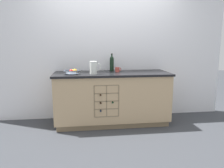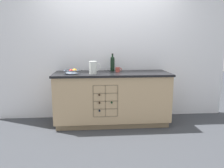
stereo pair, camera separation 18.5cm
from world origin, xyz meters
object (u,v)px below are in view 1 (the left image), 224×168
fruit_bowl (72,72)px  ceramic_mug (118,70)px  white_pitcher (94,67)px  standing_wine_bottle (112,63)px

fruit_bowl → ceramic_mug: size_ratio=2.31×
white_pitcher → ceramic_mug: (0.43, 0.23, -0.07)m
white_pitcher → standing_wine_bottle: 0.52m
ceramic_mug → standing_wine_bottle: 0.20m
fruit_bowl → standing_wine_bottle: standing_wine_bottle is taller
fruit_bowl → ceramic_mug: bearing=12.8°
fruit_bowl → white_pitcher: (0.35, -0.05, 0.07)m
ceramic_mug → standing_wine_bottle: standing_wine_bottle is taller
fruit_bowl → white_pitcher: bearing=-8.3°
fruit_bowl → ceramic_mug: 0.80m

